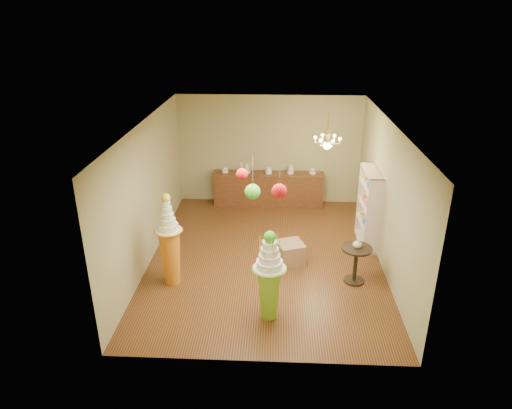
{
  "coord_description": "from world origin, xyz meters",
  "views": [
    {
      "loc": [
        0.22,
        -8.83,
        5.09
      ],
      "look_at": [
        -0.2,
        0.0,
        1.27
      ],
      "focal_mm": 32.0,
      "sensor_mm": 36.0,
      "label": 1
    }
  ],
  "objects_px": {
    "pedestal_orange": "(170,249)",
    "round_table": "(356,260)",
    "sideboard": "(269,188)",
    "pedestal_green": "(269,281)"
  },
  "relations": [
    {
      "from": "sideboard",
      "to": "round_table",
      "type": "distance_m",
      "value": 4.27
    },
    {
      "from": "pedestal_orange",
      "to": "round_table",
      "type": "relative_size",
      "value": 2.48
    },
    {
      "from": "pedestal_orange",
      "to": "pedestal_green",
      "type": "bearing_deg",
      "value": -27.28
    },
    {
      "from": "pedestal_orange",
      "to": "sideboard",
      "type": "distance_m",
      "value": 4.46
    },
    {
      "from": "pedestal_green",
      "to": "pedestal_orange",
      "type": "bearing_deg",
      "value": 152.72
    },
    {
      "from": "pedestal_orange",
      "to": "sideboard",
      "type": "xyz_separation_m",
      "value": [
        1.83,
        4.06,
        -0.27
      ]
    },
    {
      "from": "pedestal_green",
      "to": "pedestal_orange",
      "type": "distance_m",
      "value": 2.21
    },
    {
      "from": "pedestal_green",
      "to": "round_table",
      "type": "bearing_deg",
      "value": 35.64
    },
    {
      "from": "sideboard",
      "to": "round_table",
      "type": "xyz_separation_m",
      "value": [
        1.82,
        -3.86,
        0.02
      ]
    },
    {
      "from": "pedestal_orange",
      "to": "round_table",
      "type": "distance_m",
      "value": 3.67
    }
  ]
}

